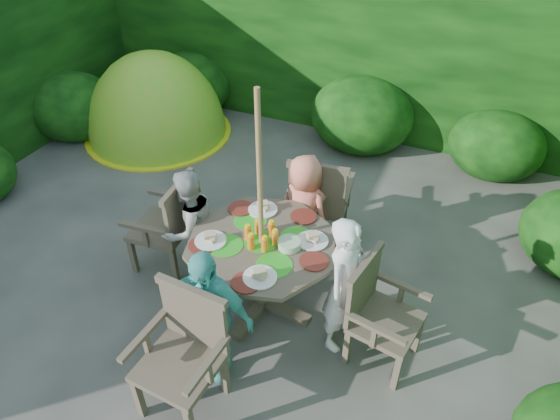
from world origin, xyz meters
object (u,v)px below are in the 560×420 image
at_px(garden_chair_left, 168,223).
at_px(child_front, 207,315).
at_px(garden_chair_back, 319,199).
at_px(garden_chair_right, 378,312).
at_px(dome_tent, 159,134).
at_px(parasol_pole, 261,213).
at_px(child_right, 346,286).
at_px(patio_table, 262,252).
at_px(child_left, 190,228).
at_px(garden_chair_front, 185,351).
at_px(child_back, 304,210).

bearing_deg(garden_chair_left, child_front, 41.48).
xyz_separation_m(garden_chair_back, child_front, (-0.24, -1.88, 0.09)).
relative_size(garden_chair_right, dome_tent, 0.39).
xyz_separation_m(parasol_pole, garden_chair_back, (0.15, 1.08, -0.55)).
height_order(child_right, dome_tent, child_right).
bearing_deg(garden_chair_back, patio_table, 74.25).
bearing_deg(dome_tent, patio_table, -23.73).
xyz_separation_m(child_right, child_left, (-1.59, 0.18, -0.05)).
height_order(garden_chair_front, child_back, child_back).
xyz_separation_m(garden_chair_right, garden_chair_back, (-0.94, 1.20, 0.05)).
bearing_deg(garden_chair_back, parasol_pole, 74.01).
relative_size(garden_chair_back, child_front, 0.81).
xyz_separation_m(garden_chair_back, child_back, (-0.06, -0.29, 0.05)).
height_order(patio_table, parasol_pole, parasol_pole).
bearing_deg(garden_chair_front, child_left, 123.54).
bearing_deg(dome_tent, garden_chair_front, -35.68).
xyz_separation_m(garden_chair_right, child_back, (-1.00, 0.91, 0.09)).
distance_m(child_left, dome_tent, 3.14).
bearing_deg(garden_chair_front, garden_chair_back, 86.69).
bearing_deg(garden_chair_back, garden_chair_front, 74.52).
distance_m(garden_chair_front, dome_tent, 4.44).
bearing_deg(child_back, patio_table, 105.63).
height_order(garden_chair_right, child_back, child_back).
bearing_deg(garden_chair_right, child_back, 57.85).
height_order(garden_chair_left, child_front, child_front).
height_order(garden_chair_right, garden_chair_back, garden_chair_back).
relative_size(parasol_pole, dome_tent, 0.89).
xyz_separation_m(garden_chair_right, child_front, (-1.18, -0.68, 0.13)).
height_order(patio_table, garden_chair_right, garden_chair_right).
bearing_deg(dome_tent, child_front, -32.87).
height_order(parasol_pole, garden_chair_right, parasol_pole).
xyz_separation_m(child_back, child_front, (-0.18, -1.59, 0.04)).
distance_m(patio_table, child_left, 0.81).
distance_m(parasol_pole, garden_chair_left, 1.23).
distance_m(garden_chair_right, garden_chair_back, 1.53).
relative_size(garden_chair_left, child_back, 0.83).
distance_m(parasol_pole, child_front, 0.92).
bearing_deg(garden_chair_left, parasol_pole, 77.34).
height_order(child_right, child_left, child_right).
bearing_deg(garden_chair_right, patio_table, 94.04).
xyz_separation_m(garden_chair_left, garden_chair_back, (1.23, 0.94, 0.02)).
bearing_deg(parasol_pole, child_front, -96.55).
distance_m(garden_chair_left, child_right, 1.90).
distance_m(patio_table, child_right, 0.80).
bearing_deg(dome_tent, garden_chair_back, -7.39).
xyz_separation_m(garden_chair_left, garden_chair_front, (0.96, -1.23, 0.01)).
bearing_deg(patio_table, garden_chair_back, 82.46).
bearing_deg(garden_chair_front, parasol_pole, 87.20).
bearing_deg(garden_chair_front, garden_chair_right, 42.32).
bearing_deg(parasol_pole, garden_chair_front, -96.76).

